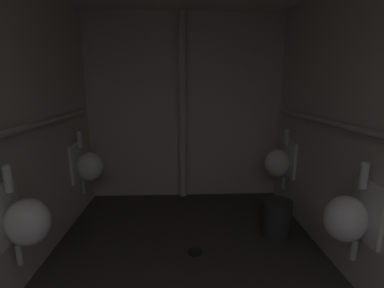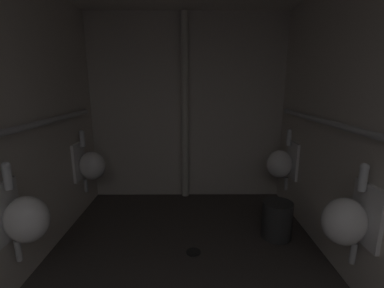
{
  "view_description": "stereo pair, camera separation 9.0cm",
  "coord_description": "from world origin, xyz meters",
  "px_view_note": "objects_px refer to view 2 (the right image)",
  "views": [
    {
      "loc": [
        -0.05,
        0.13,
        1.54
      ],
      "look_at": [
        0.06,
        2.73,
        0.95
      ],
      "focal_mm": 24.55,
      "sensor_mm": 36.0,
      "label": 1
    },
    {
      "loc": [
        0.04,
        0.13,
        1.54
      ],
      "look_at": [
        0.06,
        2.73,
        0.95
      ],
      "focal_mm": 24.55,
      "sensor_mm": 36.0,
      "label": 2
    }
  ],
  "objects_px": {
    "floor_drain": "(193,252)",
    "standpipe_back_wall": "(185,110)",
    "urinal_right_mid": "(347,220)",
    "urinal_right_far": "(281,163)",
    "urinal_left_far": "(90,165)",
    "urinal_left_mid": "(24,218)",
    "waste_bin": "(277,220)"
  },
  "relations": [
    {
      "from": "standpipe_back_wall",
      "to": "waste_bin",
      "type": "height_order",
      "value": "standpipe_back_wall"
    },
    {
      "from": "urinal_right_mid",
      "to": "waste_bin",
      "type": "relative_size",
      "value": 1.98
    },
    {
      "from": "urinal_right_mid",
      "to": "urinal_right_far",
      "type": "relative_size",
      "value": 1.0
    },
    {
      "from": "standpipe_back_wall",
      "to": "waste_bin",
      "type": "xyz_separation_m",
      "value": [
        0.96,
        -1.0,
        -1.03
      ]
    },
    {
      "from": "urinal_left_far",
      "to": "standpipe_back_wall",
      "type": "bearing_deg",
      "value": 22.82
    },
    {
      "from": "urinal_left_mid",
      "to": "urinal_right_far",
      "type": "distance_m",
      "value": 2.62
    },
    {
      "from": "urinal_right_mid",
      "to": "urinal_right_far",
      "type": "bearing_deg",
      "value": 90.0
    },
    {
      "from": "floor_drain",
      "to": "waste_bin",
      "type": "bearing_deg",
      "value": 16.72
    },
    {
      "from": "floor_drain",
      "to": "waste_bin",
      "type": "xyz_separation_m",
      "value": [
        0.86,
        0.26,
        0.19
      ]
    },
    {
      "from": "urinal_left_mid",
      "to": "floor_drain",
      "type": "xyz_separation_m",
      "value": [
        1.21,
        0.48,
        -0.62
      ]
    },
    {
      "from": "urinal_left_mid",
      "to": "waste_bin",
      "type": "relative_size",
      "value": 1.98
    },
    {
      "from": "urinal_right_far",
      "to": "floor_drain",
      "type": "distance_m",
      "value": 1.49
    },
    {
      "from": "urinal_left_mid",
      "to": "standpipe_back_wall",
      "type": "height_order",
      "value": "standpipe_back_wall"
    },
    {
      "from": "urinal_left_mid",
      "to": "standpipe_back_wall",
      "type": "relative_size",
      "value": 0.32
    },
    {
      "from": "standpipe_back_wall",
      "to": "waste_bin",
      "type": "bearing_deg",
      "value": -46.13
    },
    {
      "from": "urinal_right_mid",
      "to": "urinal_right_far",
      "type": "height_order",
      "value": "same"
    },
    {
      "from": "urinal_left_mid",
      "to": "standpipe_back_wall",
      "type": "xyz_separation_m",
      "value": [
        1.11,
        1.73,
        0.6
      ]
    },
    {
      "from": "urinal_left_far",
      "to": "urinal_right_mid",
      "type": "height_order",
      "value": "same"
    },
    {
      "from": "urinal_left_far",
      "to": "urinal_right_far",
      "type": "relative_size",
      "value": 1.0
    },
    {
      "from": "standpipe_back_wall",
      "to": "urinal_right_far",
      "type": "bearing_deg",
      "value": -19.87
    },
    {
      "from": "urinal_right_mid",
      "to": "floor_drain",
      "type": "xyz_separation_m",
      "value": [
        -1.07,
        0.52,
        -0.62
      ]
    },
    {
      "from": "urinal_left_mid",
      "to": "urinal_right_mid",
      "type": "relative_size",
      "value": 1.0
    },
    {
      "from": "urinal_left_far",
      "to": "floor_drain",
      "type": "distance_m",
      "value": 1.57
    },
    {
      "from": "urinal_left_mid",
      "to": "floor_drain",
      "type": "relative_size",
      "value": 5.39
    },
    {
      "from": "urinal_right_mid",
      "to": "floor_drain",
      "type": "bearing_deg",
      "value": 153.91
    },
    {
      "from": "urinal_right_far",
      "to": "waste_bin",
      "type": "bearing_deg",
      "value": -109.87
    },
    {
      "from": "floor_drain",
      "to": "standpipe_back_wall",
      "type": "bearing_deg",
      "value": 94.54
    },
    {
      "from": "urinal_left_far",
      "to": "urinal_right_far",
      "type": "bearing_deg",
      "value": 1.13
    },
    {
      "from": "floor_drain",
      "to": "waste_bin",
      "type": "distance_m",
      "value": 0.92
    },
    {
      "from": "urinal_left_far",
      "to": "urinal_right_far",
      "type": "distance_m",
      "value": 2.27
    },
    {
      "from": "urinal_left_far",
      "to": "urinal_right_mid",
      "type": "xyz_separation_m",
      "value": [
        2.27,
        -1.31,
        0.0
      ]
    },
    {
      "from": "urinal_right_far",
      "to": "standpipe_back_wall",
      "type": "height_order",
      "value": "standpipe_back_wall"
    }
  ]
}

